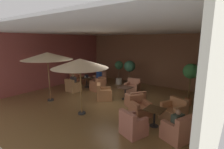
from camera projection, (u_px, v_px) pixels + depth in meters
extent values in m
cube|color=brown|center=(106.00, 103.00, 8.65)|extent=(9.94, 9.52, 0.02)
cube|color=brown|center=(148.00, 60.00, 11.98)|extent=(9.94, 0.08, 3.52)
cube|color=#95453F|center=(48.00, 61.00, 11.21)|extent=(0.08, 9.52, 3.52)
cube|color=silver|center=(106.00, 31.00, 7.94)|extent=(9.94, 9.52, 0.06)
cylinder|color=black|center=(87.00, 87.00, 11.48)|extent=(0.33, 0.33, 0.02)
cylinder|color=black|center=(87.00, 83.00, 11.42)|extent=(0.07, 0.07, 0.64)
cube|color=#3B2B1B|center=(87.00, 78.00, 11.35)|extent=(0.76, 0.76, 0.03)
cube|color=#B56A48|center=(77.00, 81.00, 12.21)|extent=(0.85, 0.80, 0.42)
cube|color=#B56A48|center=(74.00, 75.00, 12.33)|extent=(0.26, 0.73, 0.47)
cube|color=#B56A48|center=(81.00, 77.00, 12.32)|extent=(0.61, 0.21, 0.21)
cube|color=#B56A48|center=(74.00, 78.00, 11.92)|extent=(0.61, 0.21, 0.21)
cube|color=#A6794B|center=(74.00, 88.00, 10.56)|extent=(0.72, 0.78, 0.42)
cube|color=#A6794B|center=(69.00, 83.00, 10.24)|extent=(0.72, 0.17, 0.38)
cube|color=#A6794B|center=(71.00, 82.00, 10.70)|extent=(0.15, 0.61, 0.18)
cube|color=#A6794B|center=(77.00, 84.00, 10.36)|extent=(0.15, 0.61, 0.18)
cube|color=#AD6945|center=(98.00, 87.00, 10.66)|extent=(0.88, 0.82, 0.42)
cube|color=#AD6945|center=(101.00, 82.00, 10.36)|extent=(0.27, 0.73, 0.43)
cube|color=#AD6945|center=(93.00, 83.00, 10.42)|extent=(0.62, 0.21, 0.23)
cube|color=#AD6945|center=(101.00, 81.00, 10.83)|extent=(0.62, 0.21, 0.23)
cube|color=#B27155|center=(99.00, 81.00, 12.24)|extent=(0.84, 0.85, 0.44)
cube|color=#B27155|center=(102.00, 74.00, 12.37)|extent=(0.77, 0.25, 0.46)
cube|color=#B27155|center=(102.00, 78.00, 11.93)|extent=(0.19, 0.61, 0.19)
cube|color=#B27155|center=(96.00, 76.00, 12.36)|extent=(0.19, 0.61, 0.19)
cylinder|color=black|center=(154.00, 126.00, 6.28)|extent=(0.32, 0.32, 0.02)
cylinder|color=black|center=(154.00, 118.00, 6.22)|extent=(0.07, 0.07, 0.64)
cube|color=#422B16|center=(155.00, 109.00, 6.15)|extent=(0.67, 0.67, 0.03)
cube|color=#B16D4A|center=(140.00, 111.00, 7.14)|extent=(1.04, 1.01, 0.43)
cube|color=#B16D4A|center=(136.00, 99.00, 7.34)|extent=(0.51, 0.70, 0.39)
cube|color=#B16D4A|center=(146.00, 103.00, 7.14)|extent=(0.61, 0.44, 0.19)
cube|color=#B16D4A|center=(135.00, 105.00, 6.94)|extent=(0.61, 0.44, 0.19)
cube|color=#AE6653|center=(134.00, 128.00, 5.70)|extent=(0.91, 0.92, 0.44)
cube|color=#AE6653|center=(127.00, 118.00, 5.46)|extent=(0.73, 0.39, 0.42)
cube|color=#AE6653|center=(129.00, 115.00, 5.90)|extent=(0.30, 0.57, 0.22)
cube|color=#AE6653|center=(141.00, 122.00, 5.41)|extent=(0.30, 0.57, 0.22)
cube|color=#B36A4F|center=(177.00, 133.00, 5.40)|extent=(0.98, 1.01, 0.43)
cube|color=#B36A4F|center=(186.00, 124.00, 5.07)|extent=(0.45, 0.80, 0.45)
cube|color=#B36A4F|center=(169.00, 126.00, 5.21)|extent=(0.59, 0.36, 0.20)
cube|color=#B36A4F|center=(183.00, 121.00, 5.53)|extent=(0.59, 0.36, 0.20)
cube|color=#B37649|center=(173.00, 115.00, 6.72)|extent=(1.04, 1.03, 0.46)
cube|color=#B37649|center=(179.00, 103.00, 6.78)|extent=(0.80, 0.47, 0.40)
cube|color=#B37649|center=(180.00, 110.00, 6.34)|extent=(0.36, 0.61, 0.24)
cube|color=#B37649|center=(166.00, 104.00, 6.91)|extent=(0.36, 0.61, 0.24)
cylinder|color=black|center=(125.00, 99.00, 9.15)|extent=(0.35, 0.35, 0.02)
cylinder|color=black|center=(125.00, 93.00, 9.09)|extent=(0.07, 0.07, 0.64)
cube|color=#3B251B|center=(125.00, 87.00, 9.02)|extent=(0.69, 0.69, 0.03)
cube|color=#AB6F42|center=(105.00, 96.00, 9.07)|extent=(1.08, 1.07, 0.42)
cube|color=#AB6F42|center=(99.00, 88.00, 8.97)|extent=(0.61, 0.69, 0.44)
cube|color=#AB6F42|center=(105.00, 89.00, 9.30)|extent=(0.57, 0.51, 0.19)
cube|color=#AB6F42|center=(105.00, 92.00, 8.72)|extent=(0.57, 0.51, 0.19)
cube|color=#AD6D4E|center=(135.00, 102.00, 8.11)|extent=(1.03, 1.05, 0.41)
cube|color=#AD6D4E|center=(138.00, 96.00, 7.77)|extent=(0.55, 0.75, 0.38)
cube|color=#AD6D4E|center=(129.00, 97.00, 7.97)|extent=(0.56, 0.42, 0.19)
cube|color=#AD6D4E|center=(141.00, 95.00, 8.20)|extent=(0.56, 0.42, 0.19)
cube|color=#A76C51|center=(132.00, 90.00, 10.06)|extent=(0.90, 0.89, 0.46)
cube|color=#A76C51|center=(134.00, 82.00, 10.24)|extent=(0.80, 0.30, 0.41)
cube|color=#A76C51|center=(138.00, 85.00, 9.81)|extent=(0.22, 0.61, 0.20)
cube|color=#A76C51|center=(127.00, 84.00, 10.11)|extent=(0.22, 0.61, 0.20)
cylinder|color=#2D2D2D|center=(51.00, 100.00, 8.94)|extent=(0.32, 0.32, 0.08)
cylinder|color=brown|center=(49.00, 78.00, 8.70)|extent=(0.06, 0.06, 2.48)
cone|color=beige|center=(47.00, 56.00, 8.48)|extent=(2.50, 2.50, 0.37)
cylinder|color=#2D2D2D|center=(82.00, 113.00, 7.31)|extent=(0.32, 0.32, 0.08)
cylinder|color=brown|center=(81.00, 88.00, 7.09)|extent=(0.06, 0.06, 2.35)
cone|color=beige|center=(80.00, 63.00, 6.88)|extent=(2.33, 2.33, 0.38)
cylinder|color=#AC6440|center=(188.00, 102.00, 8.32)|extent=(0.33, 0.33, 0.33)
cylinder|color=brown|center=(189.00, 88.00, 8.18)|extent=(0.06, 0.06, 1.05)
sphere|color=#367A3C|center=(191.00, 71.00, 8.02)|extent=(0.72, 0.72, 0.72)
cylinder|color=#AC624A|center=(129.00, 86.00, 11.16)|extent=(0.36, 0.36, 0.37)
cylinder|color=brown|center=(129.00, 77.00, 11.04)|extent=(0.06, 0.06, 0.81)
sphere|color=#29553C|center=(130.00, 66.00, 10.90)|extent=(0.72, 0.72, 0.72)
cylinder|color=beige|center=(119.00, 81.00, 12.26)|extent=(0.45, 0.45, 0.42)
cylinder|color=brown|center=(119.00, 74.00, 12.14)|extent=(0.06, 0.06, 0.70)
sphere|color=#2B5635|center=(119.00, 65.00, 12.02)|extent=(0.60, 0.60, 0.60)
cube|color=#2850A3|center=(99.00, 75.00, 12.15)|extent=(0.39, 0.26, 0.47)
sphere|color=tan|center=(99.00, 71.00, 12.09)|extent=(0.18, 0.18, 0.18)
cube|color=#3B3638|center=(73.00, 81.00, 10.47)|extent=(0.36, 0.21, 0.50)
sphere|color=olive|center=(73.00, 76.00, 10.40)|extent=(0.18, 0.18, 0.18)
cube|color=#374235|center=(178.00, 121.00, 5.32)|extent=(0.35, 0.45, 0.42)
sphere|color=#A67455|center=(178.00, 112.00, 5.26)|extent=(0.17, 0.17, 0.17)
cylinder|color=silver|center=(85.00, 77.00, 11.32)|extent=(0.08, 0.08, 0.11)
cube|color=#9EA0A5|center=(88.00, 77.00, 11.39)|extent=(0.32, 0.24, 0.01)
cube|color=black|center=(86.00, 76.00, 11.28)|extent=(0.31, 0.03, 0.19)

